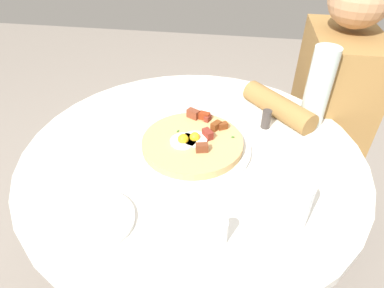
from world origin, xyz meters
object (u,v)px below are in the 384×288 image
Objects in this scene: person_seated at (318,139)px; pizza_plate at (192,148)px; salt_shaker at (221,232)px; pepper_shaker at (266,119)px; water_glass at (293,205)px; knife at (213,93)px; breakfast_pizza at (192,142)px; bread_plate at (96,220)px; dining_table at (192,192)px; fork at (223,92)px; water_bottle at (319,87)px.

person_seated reaches higher than pizza_plate.
salt_shaker reaches higher than pepper_shaker.
knife is at bearing 22.54° from water_glass.
salt_shaker is (-0.29, -0.10, 0.00)m from breakfast_pizza.
pepper_shaker is at bearing -54.76° from breakfast_pizza.
dining_table is at bearing -30.69° from bread_plate.
breakfast_pizza is 0.33m from water_glass.
breakfast_pizza is 2.32× the size of water_glass.
water_glass reaches higher than bread_plate.
fork is at bearing -9.87° from pizza_plate.
water_glass reaches higher than salt_shaker.
pizza_plate is 5.39× the size of salt_shaker.
water_glass is (0.06, -0.41, 0.05)m from bread_plate.
person_seated reaches higher than pepper_shaker.
dining_table is 0.37m from salt_shaker.
pizza_plate is 0.32m from bread_plate.
water_glass reaches higher than knife.
water_bottle reaches higher than water_glass.
knife is 0.59m from water_glass.
salt_shaker is at bearing -91.42° from bread_plate.
fork is at bearing 4.41° from salt_shaker.
knife is at bearing -17.40° from bread_plate.
pizza_plate is 5.55× the size of pepper_shaker.
bread_plate is 1.42× the size of water_glass.
dining_table is 5.21× the size of knife.
fork is at bearing -9.61° from dining_table.
salt_shaker is at bearing -159.74° from pizza_plate.
person_seated reaches higher than knife.
knife is at bearing -3.98° from breakfast_pizza.
breakfast_pizza is 0.32m from knife.
water_glass is (-0.55, -0.19, 0.05)m from fork.
person_seated is at bearing -42.41° from pepper_shaker.
breakfast_pizza is 1.54× the size of knife.
water_bottle is 4.12× the size of pepper_shaker.
person_seated is 6.31× the size of fork.
breakfast_pizza is 0.40m from water_bottle.
person_seated is 0.43m from pepper_shaker.
salt_shaker is 0.44m from pepper_shaker.
breakfast_pizza is at bearing -20.03° from pizza_plate.
pizza_plate is 0.02m from breakfast_pizza.
dining_table is 0.37m from bread_plate.
salt_shaker is at bearing 171.93° from knife.
salt_shaker is (-0.62, -0.05, 0.02)m from fork.
fork is 1.51× the size of water_glass.
person_seated reaches higher than dining_table.
breakfast_pizza is at bearing 154.43° from fork.
water_bottle is at bearing -26.00° from salt_shaker.
dining_table is at bearing 119.96° from water_bottle.
water_glass is at bearing -176.76° from fork.
breakfast_pizza is (-0.00, 0.00, 0.19)m from dining_table.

